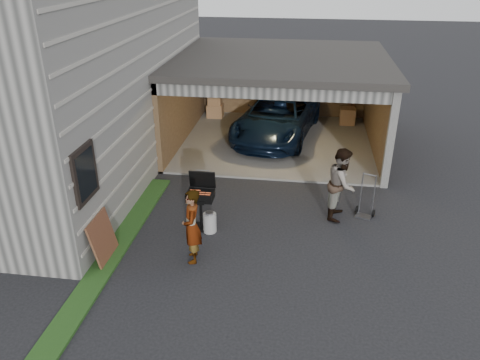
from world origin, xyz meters
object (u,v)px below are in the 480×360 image
object	(u,v)px
woman	(192,226)
bbq_grill	(201,197)
minivan	(277,119)
propane_tank	(210,223)
plywood_panel	(103,239)
man	(342,184)
hand_truck	(365,208)

from	to	relation	value
woman	bbq_grill	xyz separation A→B (m)	(-0.10, 1.28, -0.01)
minivan	woman	bearing A→B (deg)	-89.40
propane_tank	plywood_panel	bearing A→B (deg)	-145.14
woman	propane_tank	xyz separation A→B (m)	(0.12, 1.13, -0.58)
minivan	bbq_grill	world-z (taller)	minivan
minivan	man	bearing A→B (deg)	-59.86
woman	propane_tank	distance (m)	1.28
woman	hand_truck	bearing A→B (deg)	109.23
hand_truck	plywood_panel	bearing A→B (deg)	-135.34
woman	plywood_panel	world-z (taller)	woman
minivan	woman	size ratio (longest dim) A/B	3.05
propane_tank	plywood_panel	xyz separation A→B (m)	(-1.96, -1.37, 0.27)
minivan	plywood_panel	xyz separation A→B (m)	(-3.04, -7.63, -0.19)
man	propane_tank	bearing A→B (deg)	122.98
minivan	man	world-z (taller)	man
woman	minivan	bearing A→B (deg)	157.55
propane_tank	plywood_panel	distance (m)	2.41
bbq_grill	plywood_panel	xyz separation A→B (m)	(-1.74, -1.51, -0.31)
minivan	plywood_panel	world-z (taller)	minivan
minivan	hand_truck	bearing A→B (deg)	-53.52
man	hand_truck	size ratio (longest dim) A/B	1.59
propane_tank	hand_truck	bearing A→B (deg)	18.95
hand_truck	minivan	bearing A→B (deg)	136.25
plywood_panel	propane_tank	bearing A→B (deg)	34.86
bbq_grill	plywood_panel	bearing A→B (deg)	-139.03
hand_truck	man	bearing A→B (deg)	-151.45
bbq_grill	woman	bearing A→B (deg)	-85.52
propane_tank	minivan	bearing A→B (deg)	80.25
minivan	bbq_grill	size ratio (longest dim) A/B	3.66
man	plywood_panel	distance (m)	5.55
man	bbq_grill	size ratio (longest dim) A/B	1.31
bbq_grill	propane_tank	size ratio (longest dim) A/B	2.93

